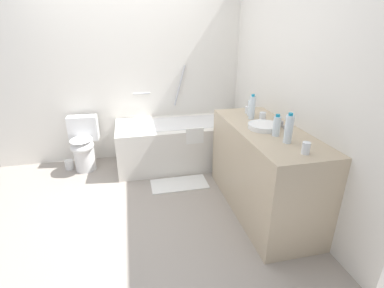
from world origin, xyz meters
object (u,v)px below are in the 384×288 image
water_bottle_0 (289,129)px  drinking_glass_1 (263,117)px  sink_faucet (281,124)px  toilet (83,144)px  drinking_glass_0 (306,148)px  toilet_paper_roll (69,165)px  drinking_glass_2 (248,110)px  water_bottle_1 (277,126)px  water_bottle_2 (251,108)px  bath_mat (179,184)px  water_bottle_3 (252,107)px  bathtub (180,142)px  sink_basin (264,126)px

water_bottle_0 → drinking_glass_1: bearing=83.9°
sink_faucet → water_bottle_0: bearing=-111.8°
toilet → drinking_glass_0: (1.92, -1.96, 0.59)m
toilet_paper_roll → drinking_glass_1: bearing=-27.5°
drinking_glass_2 → toilet_paper_roll: bearing=158.6°
toilet → water_bottle_0: water_bottle_0 is taller
toilet_paper_roll → water_bottle_1: bearing=-36.6°
water_bottle_2 → drinking_glass_0: 1.05m
bath_mat → toilet_paper_roll: toilet_paper_roll is taller
sink_faucet → water_bottle_1: water_bottle_1 is taller
sink_faucet → water_bottle_0: 0.41m
water_bottle_2 → drinking_glass_0: bearing=-90.4°
water_bottle_2 → drinking_glass_2: water_bottle_2 is taller
drinking_glass_0 → drinking_glass_2: 1.13m
drinking_glass_0 → bath_mat: (-0.77, 1.25, -0.93)m
water_bottle_3 → drinking_glass_2: bearing=75.7°
sink_faucet → toilet_paper_roll: (-2.28, 1.37, -0.86)m
bathtub → drinking_glass_2: (0.66, -0.72, 0.61)m
toilet → water_bottle_1: water_bottle_1 is taller
bathtub → toilet_paper_roll: (-1.51, 0.13, -0.25)m
toilet → drinking_glass_1: 2.34m
water_bottle_0 → drinking_glass_2: (0.03, 0.90, -0.08)m
water_bottle_1 → drinking_glass_0: 0.41m
water_bottle_0 → drinking_glass_1: size_ratio=2.87×
drinking_glass_1 → toilet_paper_roll: size_ratio=0.71×
bath_mat → bathtub: bearing=78.5°
drinking_glass_0 → toilet_paper_roll: size_ratio=0.75×
drinking_glass_0 → sink_faucet: bearing=77.7°
toilet → sink_basin: 2.38m
bath_mat → toilet_paper_roll: size_ratio=5.44×
toilet → water_bottle_2: water_bottle_2 is taller
sink_basin → water_bottle_2: 0.44m
bathtub → bath_mat: bathtub is taller
water_bottle_0 → bath_mat: 1.61m
water_bottle_2 → drinking_glass_2: 0.10m
drinking_glass_1 → drinking_glass_0: bearing=-93.3°
bathtub → water_bottle_2: bathtub is taller
water_bottle_2 → water_bottle_3: 0.13m
sink_basin → bath_mat: (-0.72, 0.64, -0.91)m
toilet → water_bottle_1: 2.53m
water_bottle_0 → drinking_glass_2: water_bottle_0 is taller
bathtub → bath_mat: size_ratio=2.47×
toilet → drinking_glass_0: bearing=47.0°
water_bottle_0 → water_bottle_3: water_bottle_3 is taller
sink_faucet → water_bottle_3: size_ratio=0.58×
water_bottle_2 → water_bottle_3: bearing=-109.6°
sink_basin → drinking_glass_0: 0.61m
water_bottle_0 → drinking_glass_0: 0.25m
sink_basin → drinking_glass_0: size_ratio=3.17×
water_bottle_2 → drinking_glass_1: (0.04, -0.21, -0.04)m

